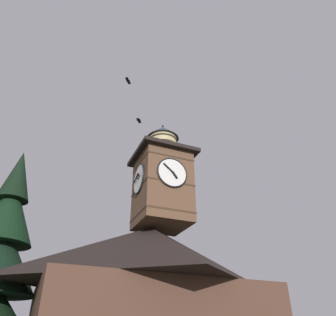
{
  "coord_description": "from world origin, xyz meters",
  "views": [
    {
      "loc": [
        7.8,
        16.59,
        2.2
      ],
      "look_at": [
        0.5,
        -0.69,
        12.99
      ],
      "focal_mm": 35.24,
      "sensor_mm": 36.0,
      "label": 1
    }
  ],
  "objects_px": {
    "moon": "(157,278)",
    "flying_bird_high": "(128,81)",
    "clock_tower": "(162,179)",
    "pine_tree_behind": "(154,295)",
    "flying_bird_low": "(139,120)",
    "building_main": "(149,302)"
  },
  "relations": [
    {
      "from": "pine_tree_behind",
      "to": "flying_bird_low",
      "type": "height_order",
      "value": "flying_bird_low"
    },
    {
      "from": "clock_tower",
      "to": "pine_tree_behind",
      "type": "distance_m",
      "value": 8.04
    },
    {
      "from": "pine_tree_behind",
      "to": "flying_bird_high",
      "type": "bearing_deg",
      "value": 49.35
    },
    {
      "from": "clock_tower",
      "to": "flying_bird_low",
      "type": "distance_m",
      "value": 5.0
    },
    {
      "from": "clock_tower",
      "to": "building_main",
      "type": "bearing_deg",
      "value": -32.05
    },
    {
      "from": "flying_bird_high",
      "to": "moon",
      "type": "bearing_deg",
      "value": -113.83
    },
    {
      "from": "flying_bird_high",
      "to": "flying_bird_low",
      "type": "distance_m",
      "value": 3.05
    },
    {
      "from": "clock_tower",
      "to": "flying_bird_high",
      "type": "xyz_separation_m",
      "value": [
        2.68,
        -0.13,
        7.48
      ]
    },
    {
      "from": "flying_bird_high",
      "to": "clock_tower",
      "type": "bearing_deg",
      "value": 177.23
    },
    {
      "from": "clock_tower",
      "to": "moon",
      "type": "height_order",
      "value": "clock_tower"
    },
    {
      "from": "moon",
      "to": "flying_bird_low",
      "type": "distance_m",
      "value": 46.54
    },
    {
      "from": "pine_tree_behind",
      "to": "moon",
      "type": "xyz_separation_m",
      "value": [
        -15.02,
        -38.57,
        8.3
      ]
    },
    {
      "from": "pine_tree_behind",
      "to": "flying_bird_low",
      "type": "bearing_deg",
      "value": 54.53
    },
    {
      "from": "clock_tower",
      "to": "moon",
      "type": "bearing_deg",
      "value": -110.75
    },
    {
      "from": "pine_tree_behind",
      "to": "flying_bird_high",
      "type": "xyz_separation_m",
      "value": [
        4.15,
        4.84,
        13.63
      ]
    },
    {
      "from": "building_main",
      "to": "moon",
      "type": "bearing_deg",
      "value": -111.5
    },
    {
      "from": "building_main",
      "to": "clock_tower",
      "type": "relative_size",
      "value": 1.63
    },
    {
      "from": "moon",
      "to": "flying_bird_high",
      "type": "distance_m",
      "value": 47.75
    },
    {
      "from": "clock_tower",
      "to": "pine_tree_behind",
      "type": "relative_size",
      "value": 0.56
    },
    {
      "from": "flying_bird_low",
      "to": "moon",
      "type": "bearing_deg",
      "value": -112.85
    },
    {
      "from": "flying_bird_low",
      "to": "flying_bird_high",
      "type": "bearing_deg",
      "value": 27.44
    },
    {
      "from": "building_main",
      "to": "clock_tower",
      "type": "bearing_deg",
      "value": 147.95
    }
  ]
}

